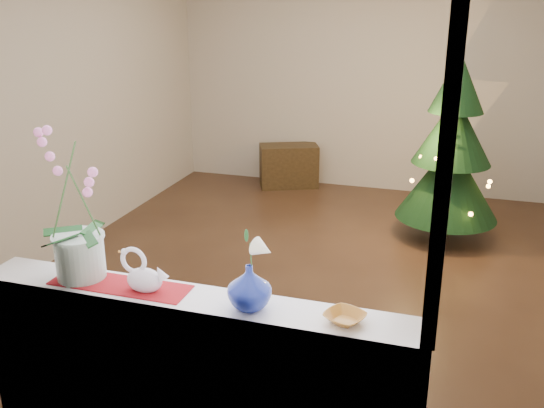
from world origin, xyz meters
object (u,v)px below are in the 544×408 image
(orchid_pot, at_px, (74,206))
(xmas_tree, at_px, (452,149))
(swan, at_px, (144,271))
(amber_dish, at_px, (345,318))
(paperweight, at_px, (253,304))
(blue_vase, at_px, (249,284))
(side_table, at_px, (289,166))

(orchid_pot, distance_m, xmas_tree, 3.88)
(swan, bearing_deg, orchid_pot, 159.28)
(amber_dish, bearing_deg, paperweight, -175.51)
(orchid_pot, height_order, xmas_tree, xmas_tree)
(orchid_pot, relative_size, blue_vase, 3.15)
(paperweight, bearing_deg, xmas_tree, 78.19)
(blue_vase, relative_size, amber_dish, 1.66)
(xmas_tree, bearing_deg, side_table, 149.55)
(amber_dish, bearing_deg, xmas_tree, 84.54)
(orchid_pot, bearing_deg, xmas_tree, 64.42)
(amber_dish, height_order, side_table, amber_dish)
(orchid_pot, height_order, amber_dish, orchid_pot)
(blue_vase, bearing_deg, paperweight, -45.05)
(xmas_tree, relative_size, side_table, 2.54)
(blue_vase, xyz_separation_m, xmas_tree, (0.77, 3.52, -0.15))
(amber_dish, bearing_deg, orchid_pot, 178.64)
(xmas_tree, bearing_deg, amber_dish, -95.46)
(blue_vase, bearing_deg, swan, 179.61)
(orchid_pot, xyz_separation_m, blue_vase, (0.90, -0.04, -0.26))
(paperweight, bearing_deg, amber_dish, 4.49)
(orchid_pot, relative_size, swan, 3.10)
(swan, relative_size, paperweight, 3.41)
(orchid_pot, height_order, swan, orchid_pot)
(xmas_tree, height_order, side_table, xmas_tree)
(swan, xyz_separation_m, side_table, (-0.61, 4.63, -0.76))
(amber_dish, bearing_deg, swan, -179.95)
(orchid_pot, bearing_deg, paperweight, -3.93)
(orchid_pot, xyz_separation_m, amber_dish, (1.33, -0.03, -0.36))
(paperweight, relative_size, side_table, 0.10)
(xmas_tree, distance_m, side_table, 2.30)
(xmas_tree, bearing_deg, orchid_pot, -115.58)
(paperweight, relative_size, amber_dish, 0.49)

